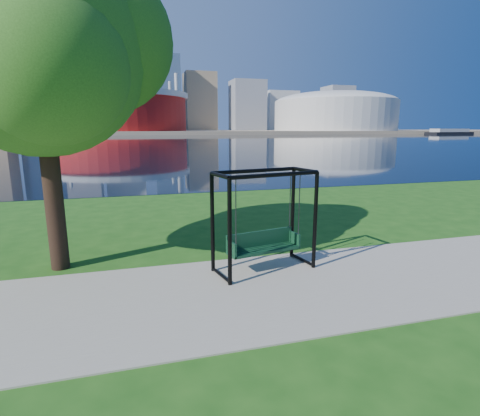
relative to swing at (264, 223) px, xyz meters
name	(u,v)px	position (x,y,z in m)	size (l,w,h in m)	color
ground	(249,282)	(-0.54, -0.63, -1.17)	(900.00, 900.00, 0.00)	#1E5114
path	(256,291)	(-0.54, -1.13, -1.15)	(120.00, 4.00, 0.03)	#9E937F
river	(142,141)	(-0.54, 101.37, -1.16)	(900.00, 180.00, 0.02)	black
far_bank	(136,132)	(-0.54, 305.37, -0.17)	(900.00, 228.00, 2.00)	#937F60
stadium	(118,110)	(-10.54, 234.37, 13.06)	(83.00, 83.00, 32.00)	maroon
arena	(335,110)	(134.46, 234.37, 14.71)	(84.00, 84.00, 26.56)	beige
skyline	(128,87)	(-4.81, 318.77, 34.72)	(392.00, 66.00, 96.50)	gray
swing	(264,223)	(0.00, 0.00, 0.00)	(2.51, 1.47, 2.41)	black
park_tree	(35,44)	(-4.80, 1.52, 4.00)	(5.99, 5.41, 7.44)	black
barge	(450,132)	(184.92, 182.98, 0.34)	(34.12, 13.75, 3.32)	black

